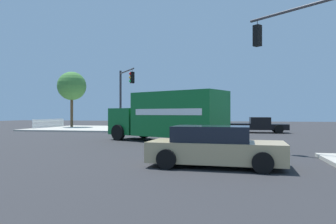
# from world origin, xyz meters

# --- Properties ---
(ground_plane) EXTENTS (100.00, 100.00, 0.00)m
(ground_plane) POSITION_xyz_m (0.00, 0.00, 0.00)
(ground_plane) COLOR #2B2B2D
(sidewalk_corner_near) EXTENTS (11.26, 11.26, 0.14)m
(sidewalk_corner_near) POSITION_xyz_m (-12.15, -12.15, 0.07)
(sidewalk_corner_near) COLOR #B2ADA0
(sidewalk_corner_near) RESTS_ON ground
(delivery_truck) EXTENTS (5.51, 7.96, 2.99)m
(delivery_truck) POSITION_xyz_m (1.38, -0.55, 1.54)
(delivery_truck) COLOR #146B2D
(delivery_truck) RESTS_ON ground
(traffic_light_primary) EXTENTS (2.73, 3.28, 6.07)m
(traffic_light_primary) POSITION_xyz_m (6.87, 6.26, 4.12)
(traffic_light_primary) COLOR #38383D
(traffic_light_primary) RESTS_ON sidewalk_corner_far
(traffic_light_secondary) EXTENTS (3.01, 2.40, 5.56)m
(traffic_light_secondary) POSITION_xyz_m (-6.69, -6.43, 3.78)
(traffic_light_secondary) COLOR #38383D
(traffic_light_secondary) RESTS_ON sidewalk_corner_near
(pickup_black) EXTENTS (2.39, 5.26, 1.38)m
(pickup_black) POSITION_xyz_m (-9.11, 5.25, 0.73)
(pickup_black) COLOR black
(pickup_black) RESTS_ON ground
(sedan_tan) EXTENTS (2.16, 4.36, 1.31)m
(sedan_tan) POSITION_xyz_m (9.78, 2.77, 0.63)
(sedan_tan) COLOR tan
(sedan_tan) RESTS_ON ground
(pedestrian_near_corner) EXTENTS (0.27, 0.53, 1.60)m
(pedestrian_near_corner) POSITION_xyz_m (-15.00, -9.81, 1.04)
(pedestrian_near_corner) COLOR black
(pedestrian_near_corner) RESTS_ON sidewalk_corner_near
(picket_fence_run) EXTENTS (6.04, 0.05, 0.95)m
(picket_fence_run) POSITION_xyz_m (-12.15, -17.53, 0.62)
(picket_fence_run) COLOR white
(picket_fence_run) RESTS_ON sidewalk_corner_near
(shade_tree_near) EXTENTS (3.34, 3.34, 6.48)m
(shade_tree_near) POSITION_xyz_m (-13.62, -15.53, 4.92)
(shade_tree_near) COLOR brown
(shade_tree_near) RESTS_ON sidewalk_corner_near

